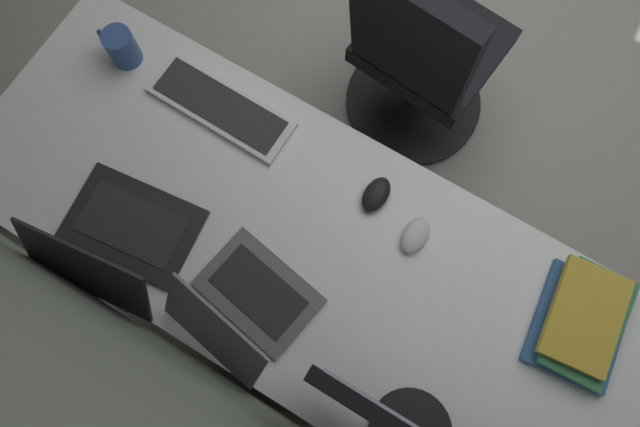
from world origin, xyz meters
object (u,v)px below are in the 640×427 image
object	(u,v)px
drawer_pedestal	(324,292)
mouse_main	(376,194)
book_stack_near	(584,322)
laptop_left	(242,307)
office_chair	(421,61)
coffee_mug	(121,47)
keyboard_main	(221,107)
mouse_spare	(416,235)
laptop_leftmost	(115,243)

from	to	relation	value
drawer_pedestal	mouse_main	distance (m)	0.47
mouse_main	book_stack_near	world-z (taller)	book_stack_near
laptop_left	office_chair	xyz separation A→B (m)	(-0.01, -1.02, -0.32)
mouse_main	coffee_mug	size ratio (longest dim) A/B	0.84
keyboard_main	book_stack_near	distance (m)	1.09
laptop_left	coffee_mug	size ratio (longest dim) A/B	2.71
mouse_spare	book_stack_near	size ratio (longest dim) A/B	0.34
coffee_mug	mouse_main	bearing A→B (deg)	-179.86
mouse_spare	laptop_leftmost	bearing A→B (deg)	32.99
book_stack_near	mouse_spare	bearing A→B (deg)	1.95
drawer_pedestal	coffee_mug	distance (m)	0.95
keyboard_main	office_chair	xyz separation A→B (m)	(-0.37, -0.58, -0.28)
mouse_main	mouse_spare	world-z (taller)	same
laptop_leftmost	office_chair	xyz separation A→B (m)	(-0.37, -1.05, -0.32)
keyboard_main	mouse_main	distance (m)	0.50
drawer_pedestal	keyboard_main	distance (m)	0.67
mouse_main	mouse_spare	distance (m)	0.15
office_chair	drawer_pedestal	bearing A→B (deg)	97.83
laptop_left	book_stack_near	size ratio (longest dim) A/B	1.09
laptop_leftmost	office_chair	distance (m)	1.16
mouse_main	laptop_left	bearing A→B (deg)	72.15
laptop_leftmost	keyboard_main	distance (m)	0.46
laptop_leftmost	mouse_spare	size ratio (longest dim) A/B	3.59
drawer_pedestal	laptop_leftmost	bearing A→B (deg)	23.63
office_chair	book_stack_near	bearing A→B (deg)	139.55
laptop_left	laptop_leftmost	bearing A→B (deg)	4.61
laptop_left	keyboard_main	size ratio (longest dim) A/B	0.79
drawer_pedestal	laptop_leftmost	world-z (taller)	laptop_leftmost
mouse_main	mouse_spare	xyz separation A→B (m)	(-0.14, 0.04, 0.00)
laptop_left	keyboard_main	xyz separation A→B (m)	(0.36, -0.43, -0.03)
book_stack_near	office_chair	bearing A→B (deg)	-40.45
laptop_leftmost	office_chair	bearing A→B (deg)	-109.68
keyboard_main	mouse_spare	xyz separation A→B (m)	(-0.64, 0.05, 0.01)
laptop_leftmost	coffee_mug	bearing A→B (deg)	-55.41
laptop_left	keyboard_main	bearing A→B (deg)	-50.51
laptop_leftmost	mouse_main	bearing A→B (deg)	-137.34
laptop_leftmost	mouse_main	world-z (taller)	laptop_leftmost
laptop_left	coffee_mug	distance (m)	0.80
drawer_pedestal	office_chair	size ratio (longest dim) A/B	0.72
drawer_pedestal	keyboard_main	bearing A→B (deg)	-27.04
laptop_left	mouse_spare	size ratio (longest dim) A/B	3.22
drawer_pedestal	book_stack_near	bearing A→B (deg)	-160.34
office_chair	laptop_leftmost	bearing A→B (deg)	70.32
keyboard_main	office_chair	bearing A→B (deg)	-122.40
mouse_main	keyboard_main	bearing A→B (deg)	-0.28
laptop_leftmost	book_stack_near	size ratio (longest dim) A/B	1.21
mouse_main	office_chair	size ratio (longest dim) A/B	0.11
mouse_main	mouse_spare	bearing A→B (deg)	162.73
keyboard_main	mouse_spare	world-z (taller)	mouse_spare
drawer_pedestal	mouse_main	world-z (taller)	mouse_main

